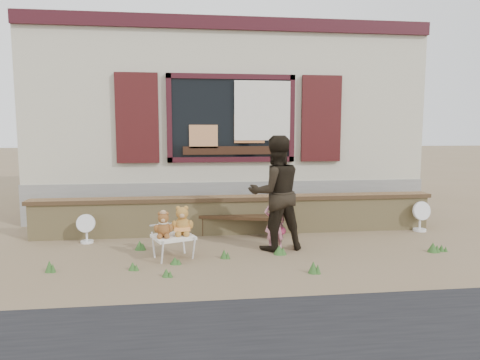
{
  "coord_description": "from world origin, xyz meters",
  "views": [
    {
      "loc": [
        -0.86,
        -6.41,
        1.83
      ],
      "look_at": [
        0.0,
        0.6,
        1.0
      ],
      "focal_mm": 32.0,
      "sensor_mm": 36.0,
      "label": 1
    }
  ],
  "objects": [
    {
      "name": "fan_right",
      "position": [
        3.31,
        0.75,
        0.28
      ],
      "size": [
        0.35,
        0.23,
        0.55
      ],
      "rotation": [
        0.0,
        0.0,
        0.11
      ],
      "color": "white",
      "rests_on": "ground"
    },
    {
      "name": "folding_chair",
      "position": [
        -1.08,
        -0.38,
        0.3
      ],
      "size": [
        0.68,
        0.64,
        0.33
      ],
      "rotation": [
        0.0,
        0.0,
        0.37
      ],
      "color": "white",
      "rests_on": "ground"
    },
    {
      "name": "teddy_bear_left",
      "position": [
        -1.21,
        -0.43,
        0.52
      ],
      "size": [
        0.33,
        0.31,
        0.37
      ],
      "primitive_type": null,
      "rotation": [
        0.0,
        0.0,
        0.37
      ],
      "color": "brown",
      "rests_on": "folding_chair"
    },
    {
      "name": "ground",
      "position": [
        0.0,
        0.0,
        0.0
      ],
      "size": [
        80.0,
        80.0,
        0.0
      ],
      "primitive_type": "plane",
      "color": "brown",
      "rests_on": "ground"
    },
    {
      "name": "bench",
      "position": [
        -0.02,
        0.8,
        0.27
      ],
      "size": [
        1.45,
        0.71,
        0.36
      ],
      "rotation": [
        0.0,
        0.0,
        -0.3
      ],
      "color": "#301F11",
      "rests_on": "ground"
    },
    {
      "name": "shopfront",
      "position": [
        0.0,
        4.49,
        2.0
      ],
      "size": [
        8.04,
        5.13,
        4.0
      ],
      "color": "#B7AF94",
      "rests_on": "ground"
    },
    {
      "name": "brick_wall",
      "position": [
        0.0,
        1.0,
        0.34
      ],
      "size": [
        7.1,
        0.36,
        0.67
      ],
      "color": "tan",
      "rests_on": "ground"
    },
    {
      "name": "fan_left",
      "position": [
        -2.51,
        0.64,
        0.24
      ],
      "size": [
        0.29,
        0.2,
        0.48
      ],
      "rotation": [
        0.0,
        0.0,
        0.0
      ],
      "color": "white",
      "rests_on": "ground"
    },
    {
      "name": "teddy_bear_right",
      "position": [
        -0.95,
        -0.33,
        0.55
      ],
      "size": [
        0.39,
        0.36,
        0.43
      ],
      "primitive_type": null,
      "rotation": [
        0.0,
        0.0,
        0.37
      ],
      "color": "olive",
      "rests_on": "folding_chair"
    },
    {
      "name": "grass_tufts",
      "position": [
        0.0,
        -0.57,
        0.07
      ],
      "size": [
        5.71,
        1.52,
        0.15
      ],
      "color": "#305B24",
      "rests_on": "ground"
    },
    {
      "name": "child",
      "position": [
        0.45,
        -0.11,
        0.44
      ],
      "size": [
        0.32,
        0.21,
        0.89
      ],
      "primitive_type": "imported",
      "rotation": [
        0.0,
        0.0,
        3.14
      ],
      "color": "pink",
      "rests_on": "ground"
    },
    {
      "name": "adult",
      "position": [
        0.46,
        -0.08,
        0.87
      ],
      "size": [
        0.95,
        0.79,
        1.75
      ],
      "primitive_type": "imported",
      "rotation": [
        0.0,
        0.0,
        3.31
      ],
      "color": "black",
      "rests_on": "ground"
    }
  ]
}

